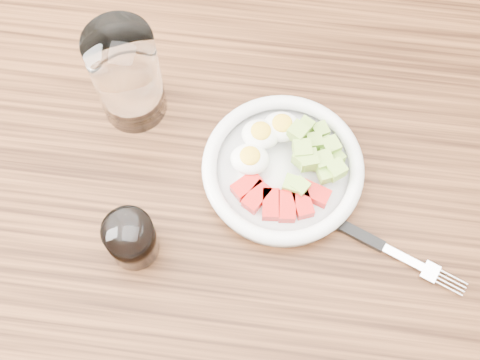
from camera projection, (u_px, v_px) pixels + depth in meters
name	position (u px, v px, depth m)	size (l,w,h in m)	color
ground	(244.00, 306.00, 1.64)	(4.00, 4.00, 0.00)	brown
dining_table	(246.00, 219.00, 1.02)	(1.50, 0.90, 0.77)	brown
bowl	(283.00, 166.00, 0.92)	(0.23, 0.23, 0.06)	silver
fork	(368.00, 239.00, 0.90)	(0.22, 0.10, 0.01)	black
water_glass	(127.00, 76.00, 0.91)	(0.09, 0.09, 0.17)	white
coffee_glass	(131.00, 239.00, 0.87)	(0.07, 0.07, 0.08)	white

